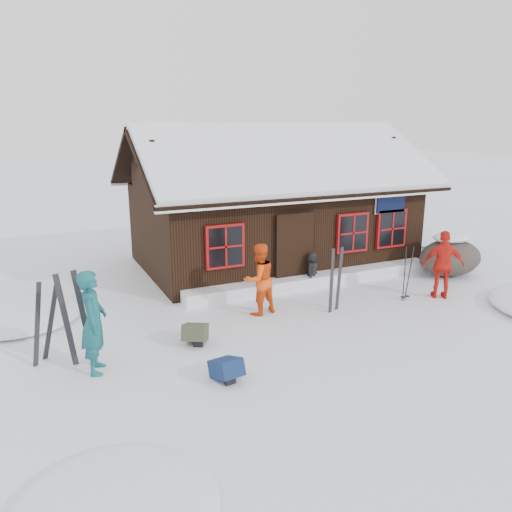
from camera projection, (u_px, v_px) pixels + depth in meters
The scene contains 15 objects.
ground at pixel (311, 322), 11.29m from camera, with size 120.00×120.00×0.00m, color white.
mountain_hut at pixel (272, 214), 15.87m from camera, with size 8.90×6.09×4.42m.
snow_drift at pixel (316, 280), 13.83m from camera, with size 7.60×0.60×0.35m, color white.
snow_mounds at pixel (328, 289), 13.60m from camera, with size 20.60×13.20×0.48m.
skier_teal at pixel (93, 322), 8.83m from camera, with size 0.70×0.46×1.91m, color #13535B.
skier_orange_left at pixel (259, 279), 11.61m from camera, with size 0.83×0.65×1.70m, color #EC4C10.
skier_orange_right at pixel (443, 265), 12.70m from camera, with size 1.03×0.43×1.76m, color red.
skier_crouched at pixel (312, 270), 13.64m from camera, with size 0.48×0.31×0.98m, color black.
boulder at pixel (450, 256), 14.71m from camera, with size 1.95×1.46×1.15m.
ski_pair_left at pixel (44, 322), 9.32m from camera, with size 0.63×0.35×1.59m.
ski_pair_mid at pixel (75, 320), 9.07m from camera, with size 0.62×0.15×1.88m.
ski_pair_right at pixel (335, 281), 11.83m from camera, with size 0.41×0.14×1.60m.
ski_poles at pixel (407, 274), 12.60m from camera, with size 0.26×0.13×1.44m.
backpack_blue at pixel (226, 372), 8.71m from camera, with size 0.43×0.57×0.31m, color #12244D.
backpack_olive at pixel (195, 336), 10.18m from camera, with size 0.46×0.61×0.33m, color #3B3D2B.
Camera 1 is at (-5.57, -9.03, 4.34)m, focal length 35.00 mm.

